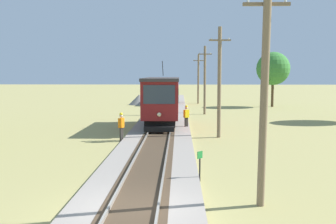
% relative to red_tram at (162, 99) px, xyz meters
% --- Properties ---
extents(ground_plane, '(260.00, 260.00, 0.00)m').
position_rel_red_tram_xyz_m(ground_plane, '(-0.00, -18.31, -2.19)').
color(ground_plane, '#9E9356').
extents(track_ballast, '(4.20, 120.00, 0.18)m').
position_rel_red_tram_xyz_m(track_ballast, '(-0.00, -18.31, -2.10)').
color(track_ballast, gray).
rests_on(track_ballast, ground).
extents(sleeper_bed, '(2.04, 120.00, 0.01)m').
position_rel_red_tram_xyz_m(sleeper_bed, '(-0.00, -18.31, -2.01)').
color(sleeper_bed, '#423323').
rests_on(sleeper_bed, track_ballast).
extents(rail_left, '(0.07, 120.00, 0.14)m').
position_rel_red_tram_xyz_m(rail_left, '(-0.72, -18.31, -1.94)').
color(rail_left, gray).
rests_on(rail_left, track_ballast).
extents(rail_right, '(0.07, 120.00, 0.14)m').
position_rel_red_tram_xyz_m(rail_right, '(0.72, -18.31, -1.94)').
color(rail_right, gray).
rests_on(rail_right, track_ballast).
extents(red_tram, '(2.60, 8.54, 4.79)m').
position_rel_red_tram_xyz_m(red_tram, '(0.00, 0.00, 0.00)').
color(red_tram, maroon).
rests_on(red_tram, rail_right).
extents(freight_car, '(2.40, 5.20, 2.31)m').
position_rel_red_tram_xyz_m(freight_car, '(-0.00, 22.15, -0.64)').
color(freight_car, maroon).
rests_on(freight_car, rail_right).
extents(utility_pole_foreground, '(1.40, 0.60, 7.06)m').
position_rel_red_tram_xyz_m(utility_pole_foreground, '(3.90, -17.62, 1.43)').
color(utility_pole_foreground, '#7A664C').
rests_on(utility_pole_foreground, ground).
extents(utility_pole_near_tram, '(1.40, 0.32, 7.12)m').
position_rel_red_tram_xyz_m(utility_pole_near_tram, '(3.90, -4.32, 1.46)').
color(utility_pole_near_tram, '#7A664C').
rests_on(utility_pole_near_tram, ground).
extents(utility_pole_mid, '(1.40, 0.58, 6.90)m').
position_rel_red_tram_xyz_m(utility_pole_mid, '(3.90, 10.08, 1.35)').
color(utility_pole_mid, '#7A664C').
rests_on(utility_pole_mid, ground).
extents(utility_pole_far, '(1.40, 0.46, 6.65)m').
position_rel_red_tram_xyz_m(utility_pole_far, '(3.90, 23.64, 1.23)').
color(utility_pole_far, '#7A664C').
rests_on(utility_pole_far, ground).
extents(trackside_signal_marker, '(0.21, 0.21, 1.18)m').
position_rel_red_tram_xyz_m(trackside_signal_marker, '(2.12, -14.74, -1.53)').
color(trackside_signal_marker, black).
rests_on(trackside_signal_marker, ground).
extents(gravel_pile, '(2.82, 2.82, 1.35)m').
position_rel_red_tram_xyz_m(gravel_pile, '(-3.98, 21.65, -1.52)').
color(gravel_pile, gray).
rests_on(gravel_pile, ground).
extents(track_worker, '(0.36, 0.44, 1.78)m').
position_rel_red_tram_xyz_m(track_worker, '(-2.22, -6.06, -1.21)').
color(track_worker, '#38332D').
rests_on(track_worker, ground).
extents(second_worker, '(0.45, 0.41, 1.78)m').
position_rel_red_tram_xyz_m(second_worker, '(1.86, -0.57, -1.21)').
color(second_worker, '#38332D').
rests_on(second_worker, ground).
extents(tree_left_near, '(4.08, 4.08, 6.76)m').
position_rel_red_tram_xyz_m(tree_left_near, '(12.84, 18.88, 2.51)').
color(tree_left_near, '#4C3823').
rests_on(tree_left_near, ground).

